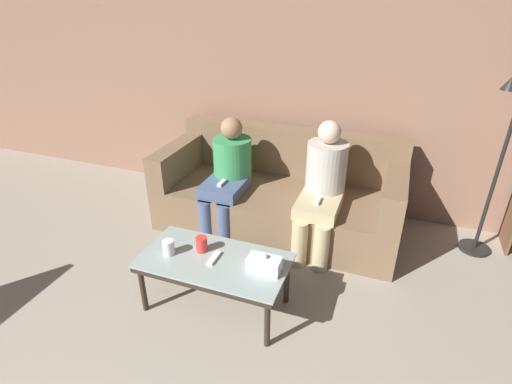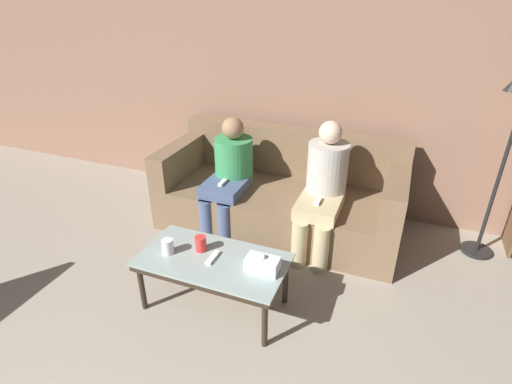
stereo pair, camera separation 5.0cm
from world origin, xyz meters
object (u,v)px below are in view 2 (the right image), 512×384
(game_remote, at_px, (213,257))
(tissue_box, at_px, (262,264))
(coffee_table, at_px, (213,264))
(cup_near_left, at_px, (201,244))
(seated_person_left_end, at_px, (230,172))
(seated_person_mid_left, at_px, (324,185))
(couch, at_px, (281,194))
(cup_near_right, at_px, (168,246))

(game_remote, bearing_deg, tissue_box, 0.80)
(coffee_table, distance_m, game_remote, 0.05)
(coffee_table, bearing_deg, cup_near_left, 154.49)
(coffee_table, xyz_separation_m, seated_person_left_end, (-0.35, 1.04, 0.19))
(tissue_box, xyz_separation_m, seated_person_mid_left, (0.16, 1.03, 0.12))
(seated_person_left_end, bearing_deg, couch, 26.01)
(cup_near_right, bearing_deg, tissue_box, 5.00)
(tissue_box, bearing_deg, seated_person_mid_left, 81.30)
(tissue_box, bearing_deg, couch, 102.50)
(couch, xyz_separation_m, coffee_table, (-0.08, -1.25, 0.06))
(cup_near_right, distance_m, tissue_box, 0.68)
(seated_person_left_end, bearing_deg, cup_near_right, -88.40)
(coffee_table, distance_m, cup_near_right, 0.34)
(couch, relative_size, seated_person_left_end, 2.10)
(seated_person_mid_left, bearing_deg, cup_near_right, -127.57)
(coffee_table, height_order, seated_person_left_end, seated_person_left_end)
(cup_near_right, distance_m, seated_person_left_end, 1.10)
(cup_near_left, height_order, seated_person_left_end, seated_person_left_end)
(game_remote, height_order, seated_person_mid_left, seated_person_mid_left)
(coffee_table, relative_size, cup_near_right, 9.42)
(couch, bearing_deg, cup_near_left, -99.80)
(seated_person_left_end, distance_m, seated_person_mid_left, 0.87)
(cup_near_right, relative_size, seated_person_left_end, 0.10)
(coffee_table, xyz_separation_m, game_remote, (0.00, 0.00, 0.05))
(seated_person_left_end, relative_size, seated_person_mid_left, 0.94)
(coffee_table, xyz_separation_m, seated_person_mid_left, (0.52, 1.03, 0.22))
(cup_near_left, bearing_deg, coffee_table, -25.51)
(tissue_box, height_order, game_remote, tissue_box)
(couch, bearing_deg, cup_near_right, -107.16)
(cup_near_left, distance_m, tissue_box, 0.49)
(couch, xyz_separation_m, game_remote, (-0.08, -1.25, 0.11))
(cup_near_left, height_order, seated_person_mid_left, seated_person_mid_left)
(seated_person_mid_left, bearing_deg, tissue_box, -98.70)
(game_remote, relative_size, seated_person_mid_left, 0.13)
(cup_near_left, bearing_deg, seated_person_left_end, 103.05)
(coffee_table, xyz_separation_m, cup_near_left, (-0.12, 0.06, 0.10))
(cup_near_left, bearing_deg, cup_near_right, -150.26)
(seated_person_mid_left, bearing_deg, couch, 153.33)
(cup_near_right, bearing_deg, game_remote, 9.69)
(couch, bearing_deg, game_remote, -93.85)
(cup_near_left, relative_size, seated_person_mid_left, 0.10)
(coffee_table, height_order, tissue_box, tissue_box)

